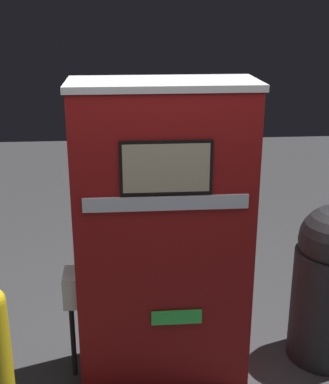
% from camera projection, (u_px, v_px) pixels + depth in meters
% --- Properties ---
extents(gas_pump, '(1.20, 0.51, 2.00)m').
position_uv_depth(gas_pump, '(163.00, 238.00, 3.41)').
color(gas_pump, maroon).
rests_on(gas_pump, ground_plane).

